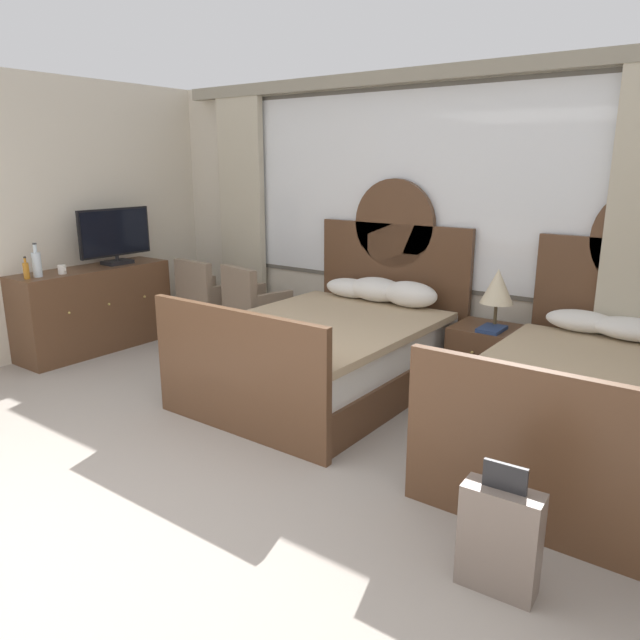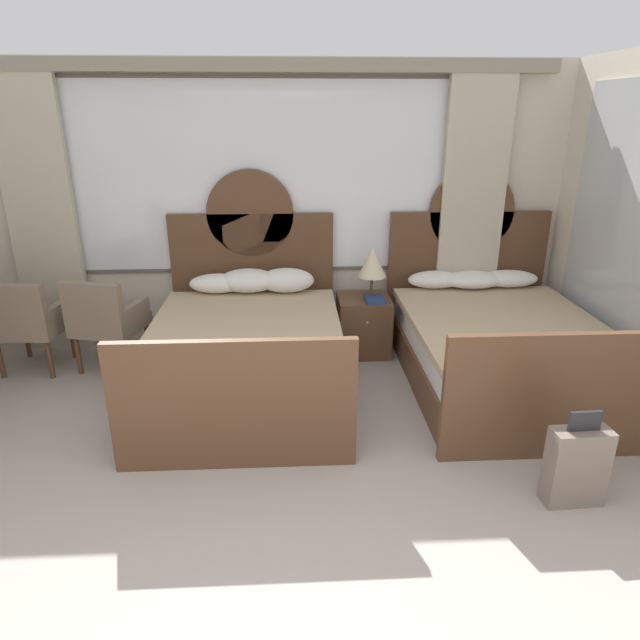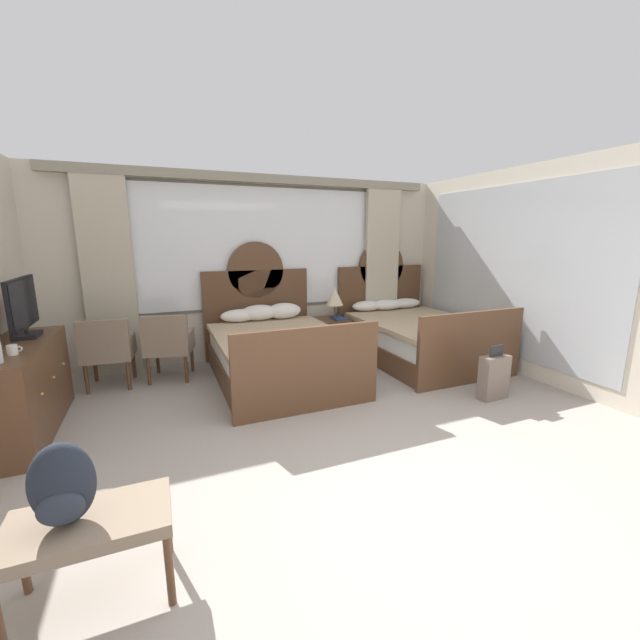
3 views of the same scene
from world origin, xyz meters
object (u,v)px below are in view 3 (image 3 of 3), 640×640
(book_on_nightstand, at_px, (339,318))
(dresser_minibar, at_px, (22,390))
(luggage_bench, at_px, (90,528))
(armchair_by_window_centre, at_px, (107,348))
(backpack_on_bench, at_px, (62,487))
(bed_near_window, at_px, (277,350))
(table_lamp_on_nightstand, at_px, (335,297))
(tv_flatscreen, at_px, (23,307))
(bed_near_mirror, at_px, (415,335))
(cup_on_dresser, at_px, (12,350))
(armchair_by_window_left, at_px, (168,342))
(suitcase_on_floor, at_px, (494,377))
(nightstand_between_beds, at_px, (331,336))

(book_on_nightstand, height_order, dresser_minibar, dresser_minibar)
(book_on_nightstand, height_order, luggage_bench, book_on_nightstand)
(armchair_by_window_centre, distance_m, backpack_on_bench, 3.21)
(bed_near_window, distance_m, dresser_minibar, 2.65)
(table_lamp_on_nightstand, distance_m, tv_flatscreen, 3.84)
(dresser_minibar, height_order, luggage_bench, dresser_minibar)
(book_on_nightstand, relative_size, armchair_by_window_centre, 0.30)
(bed_near_mirror, xyz_separation_m, cup_on_dresser, (-4.66, -0.90, 0.53))
(dresser_minibar, xyz_separation_m, luggage_bench, (0.83, -2.22, -0.02))
(cup_on_dresser, xyz_separation_m, armchair_by_window_left, (1.21, 1.33, -0.40))
(dresser_minibar, distance_m, suitcase_on_floor, 4.78)
(tv_flatscreen, relative_size, armchair_by_window_left, 0.94)
(bed_near_window, relative_size, tv_flatscreen, 2.71)
(bed_near_window, bearing_deg, suitcase_on_floor, -38.19)
(luggage_bench, height_order, backpack_on_bench, backpack_on_bench)
(book_on_nightstand, bearing_deg, dresser_minibar, -163.13)
(dresser_minibar, relative_size, armchair_by_window_left, 1.80)
(nightstand_between_beds, height_order, backpack_on_bench, backpack_on_bench)
(table_lamp_on_nightstand, height_order, armchair_by_window_left, table_lamp_on_nightstand)
(cup_on_dresser, distance_m, backpack_on_bench, 2.00)
(armchair_by_window_centre, relative_size, luggage_bench, 1.17)
(armchair_by_window_left, bearing_deg, bed_near_mirror, -7.13)
(luggage_bench, bearing_deg, armchair_by_window_centre, 93.87)
(dresser_minibar, xyz_separation_m, suitcase_on_floor, (4.66, -1.07, -0.17))
(bed_near_window, distance_m, luggage_bench, 3.29)
(bed_near_window, bearing_deg, backpack_on_bench, -123.65)
(nightstand_between_beds, bearing_deg, bed_near_mirror, -32.81)
(backpack_on_bench, bearing_deg, dresser_minibar, 108.51)
(cup_on_dresser, bearing_deg, luggage_bench, -68.24)
(table_lamp_on_nightstand, xyz_separation_m, dresser_minibar, (-3.74, -1.25, -0.48))
(armchair_by_window_centre, bearing_deg, bed_near_window, -12.09)
(bed_near_mirror, xyz_separation_m, armchair_by_window_centre, (-4.14, 0.43, 0.13))
(armchair_by_window_centre, bearing_deg, bed_near_mirror, -5.94)
(armchair_by_window_left, xyz_separation_m, suitcase_on_floor, (3.36, -2.05, -0.24))
(bed_near_mirror, relative_size, cup_on_dresser, 20.46)
(armchair_by_window_left, distance_m, armchair_by_window_centre, 0.68)
(luggage_bench, relative_size, suitcase_on_floor, 1.20)
(bed_near_window, xyz_separation_m, luggage_bench, (-1.77, -2.77, 0.04))
(nightstand_between_beds, bearing_deg, dresser_minibar, -161.34)
(armchair_by_window_left, relative_size, suitcase_on_floor, 1.40)
(suitcase_on_floor, bearing_deg, cup_on_dresser, 171.09)
(book_on_nightstand, distance_m, armchair_by_window_left, 2.47)
(bed_near_mirror, relative_size, backpack_on_bench, 5.39)
(armchair_by_window_centre, bearing_deg, armchair_by_window_left, 0.15)
(table_lamp_on_nightstand, bearing_deg, luggage_bench, -130.01)
(armchair_by_window_centre, bearing_deg, nightstand_between_beds, 4.95)
(armchair_by_window_left, xyz_separation_m, luggage_bench, (-0.47, -3.20, -0.09))
(nightstand_between_beds, distance_m, dresser_minibar, 3.88)
(book_on_nightstand, bearing_deg, bed_near_window, -153.14)
(nightstand_between_beds, bearing_deg, backpack_on_bench, -130.15)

